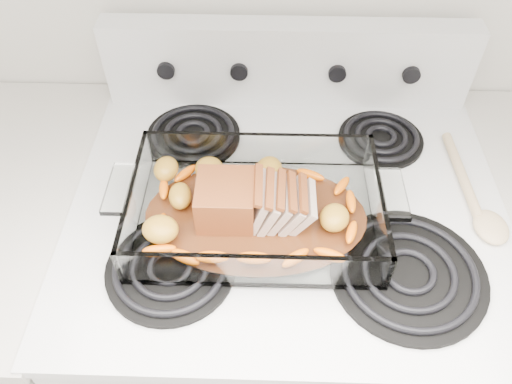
{
  "coord_description": "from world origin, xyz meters",
  "views": [
    {
      "loc": [
        -0.04,
        1.06,
        1.62
      ],
      "look_at": [
        -0.06,
        1.62,
        0.99
      ],
      "focal_mm": 35.0,
      "sensor_mm": 36.0,
      "label": 1
    }
  ],
  "objects_px": {
    "counter_left": "(18,313)",
    "pork_roast": "(244,202)",
    "electric_range": "(279,317)",
    "baking_dish": "(256,211)"
  },
  "relations": [
    {
      "from": "counter_left",
      "to": "pork_roast",
      "type": "height_order",
      "value": "pork_roast"
    },
    {
      "from": "electric_range",
      "to": "counter_left",
      "type": "height_order",
      "value": "electric_range"
    },
    {
      "from": "pork_roast",
      "to": "counter_left",
      "type": "bearing_deg",
      "value": 168.86
    },
    {
      "from": "baking_dish",
      "to": "pork_roast",
      "type": "bearing_deg",
      "value": 179.83
    },
    {
      "from": "electric_range",
      "to": "counter_left",
      "type": "relative_size",
      "value": 1.2
    },
    {
      "from": "electric_range",
      "to": "baking_dish",
      "type": "distance_m",
      "value": 0.49
    },
    {
      "from": "electric_range",
      "to": "baking_dish",
      "type": "height_order",
      "value": "electric_range"
    },
    {
      "from": "baking_dish",
      "to": "electric_range",
      "type": "bearing_deg",
      "value": 46.38
    },
    {
      "from": "counter_left",
      "to": "pork_roast",
      "type": "distance_m",
      "value": 0.79
    },
    {
      "from": "pork_roast",
      "to": "baking_dish",
      "type": "bearing_deg",
      "value": -5.47
    }
  ]
}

